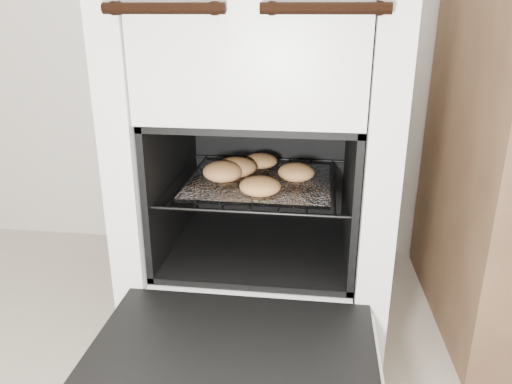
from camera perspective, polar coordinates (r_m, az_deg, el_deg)
stove at (r=1.32m, az=0.85°, el=4.36°), size 0.62×0.69×0.95m
oven_door at (r=0.98m, az=-3.00°, el=-19.25°), size 0.56×0.43×0.04m
oven_rack at (r=1.27m, az=0.48°, el=1.21°), size 0.45×0.43×0.01m
foil_sheet at (r=1.25m, az=0.37°, el=1.17°), size 0.35×0.31×0.01m
baked_rolls at (r=1.25m, az=-0.49°, el=2.40°), size 0.30×0.32×0.05m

